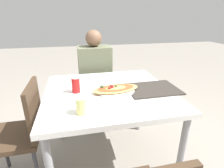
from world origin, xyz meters
TOP-DOWN VIEW (x-y plane):
  - ground_plane at (0.00, 0.00)m, footprint 14.00×14.00m
  - dining_table at (0.00, 0.00)m, footprint 1.04×0.97m
  - chair_far_seated at (-0.03, 0.82)m, footprint 0.40×0.40m
  - chair_side_left at (-0.71, -0.03)m, footprint 0.40×0.40m
  - person_seated at (-0.03, 0.70)m, footprint 0.38×0.29m
  - pizza_main at (0.05, -0.03)m, footprint 0.41×0.31m
  - soda_can at (-0.26, 0.03)m, footprint 0.07×0.07m
  - drink_glass at (-0.24, -0.32)m, footprint 0.07×0.07m
  - serving_tray at (0.37, -0.06)m, footprint 0.43×0.32m

SIDE VIEW (x-z plane):
  - ground_plane at x=0.00m, z-range 0.00..0.00m
  - chair_far_seated at x=-0.03m, z-range 0.06..0.94m
  - chair_side_left at x=-0.71m, z-range 0.06..0.94m
  - dining_table at x=0.00m, z-range 0.30..1.06m
  - person_seated at x=-0.03m, z-range 0.11..1.31m
  - serving_tray at x=0.37m, z-range 0.76..0.77m
  - pizza_main at x=0.05m, z-range 0.75..0.81m
  - drink_glass at x=-0.24m, z-range 0.76..0.87m
  - soda_can at x=-0.26m, z-range 0.76..0.89m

